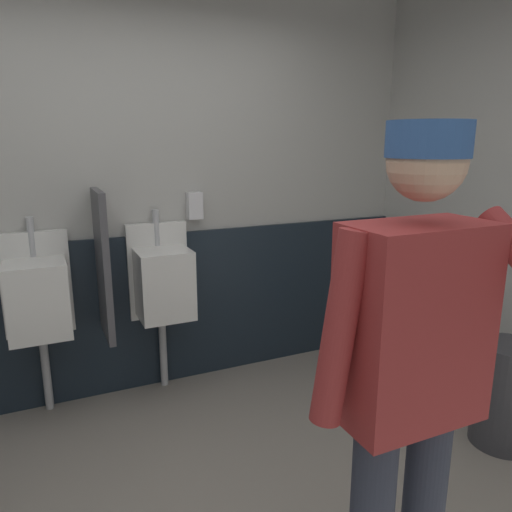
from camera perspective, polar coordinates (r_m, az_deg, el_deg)
The scene contains 8 objects.
wall_back at distance 3.27m, azimuth -15.81°, elevation 8.75°, with size 4.81×0.12×2.87m, color #B2B2AD.
wainscot_band_back at distance 3.39m, azimuth -14.63°, elevation -6.69°, with size 4.21×0.03×1.07m, color #19232D.
urinal_left at distance 3.14m, azimuth -24.37°, elevation -4.47°, with size 0.40×0.34×1.24m.
urinal_middle at distance 3.22m, azimuth -10.93°, elevation -3.05°, with size 0.40×0.34×1.24m.
privacy_divider_panel at distance 3.04m, azimuth -17.62°, elevation -1.03°, with size 0.04×0.40×0.90m, color #4C4C51.
person at distance 1.57m, azimuth 17.96°, elevation -12.00°, with size 0.66×0.60×1.73m.
trash_bin at distance 3.13m, azimuth 27.41°, elevation -14.31°, with size 0.34×0.34×0.60m, color #38383D.
soap_dispenser at distance 3.30m, azimuth -7.25°, elevation 5.93°, with size 0.10×0.07×0.18m, color silver.
Camera 1 is at (-0.50, -1.53, 1.68)m, focal length 33.88 mm.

